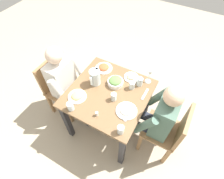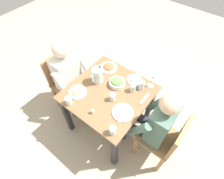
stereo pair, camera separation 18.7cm
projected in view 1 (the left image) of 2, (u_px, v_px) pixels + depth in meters
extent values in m
plane|color=tan|center=(109.00, 124.00, 2.56)|extent=(8.00, 8.00, 0.00)
cube|color=brown|center=(109.00, 93.00, 1.97)|extent=(0.87, 0.87, 0.03)
cube|color=#232328|center=(99.00, 81.00, 2.59)|extent=(0.06, 0.06, 0.73)
cube|color=#232328|center=(67.00, 121.00, 2.18)|extent=(0.06, 0.06, 0.73)
cube|color=#232328|center=(148.00, 101.00, 2.36)|extent=(0.06, 0.06, 0.73)
cube|color=#232328|center=(122.00, 151.00, 1.95)|extent=(0.06, 0.06, 0.73)
cube|color=#997047|center=(66.00, 87.00, 2.71)|extent=(0.04, 0.04, 0.42)
cube|color=#997047|center=(51.00, 103.00, 2.53)|extent=(0.04, 0.04, 0.42)
cube|color=#997047|center=(84.00, 96.00, 2.61)|extent=(0.04, 0.04, 0.42)
cube|color=#997047|center=(70.00, 113.00, 2.43)|extent=(0.04, 0.04, 0.42)
cube|color=#997047|center=(64.00, 90.00, 2.40)|extent=(0.40, 0.40, 0.03)
cube|color=#997047|center=(50.00, 74.00, 2.28)|extent=(0.38, 0.04, 0.42)
cube|color=#997047|center=(166.00, 156.00, 2.07)|extent=(0.04, 0.04, 0.42)
cube|color=#997047|center=(175.00, 132.00, 2.26)|extent=(0.04, 0.04, 0.42)
cube|color=#997047|center=(140.00, 142.00, 2.17)|extent=(0.04, 0.04, 0.42)
cube|color=#997047|center=(150.00, 121.00, 2.36)|extent=(0.04, 0.04, 0.42)
cube|color=#997047|center=(161.00, 129.00, 2.04)|extent=(0.40, 0.40, 0.03)
cube|color=#997047|center=(183.00, 128.00, 1.81)|extent=(0.38, 0.04, 0.42)
cube|color=silver|center=(62.00, 78.00, 2.18)|extent=(0.32, 0.20, 0.50)
sphere|color=beige|center=(54.00, 55.00, 1.89)|extent=(0.19, 0.19, 0.19)
cylinder|color=#2D3342|center=(81.00, 93.00, 2.39)|extent=(0.11, 0.38, 0.11)
cylinder|color=#2D3342|center=(94.00, 106.00, 2.48)|extent=(0.10, 0.10, 0.44)
cylinder|color=silver|center=(80.00, 71.00, 2.23)|extent=(0.08, 0.23, 0.37)
cylinder|color=#2D3342|center=(74.00, 102.00, 2.30)|extent=(0.11, 0.38, 0.11)
cylinder|color=#2D3342|center=(88.00, 116.00, 2.39)|extent=(0.10, 0.10, 0.44)
cylinder|color=silver|center=(60.00, 93.00, 2.01)|extent=(0.08, 0.23, 0.37)
cube|color=#4C6B5B|center=(164.00, 117.00, 1.84)|extent=(0.32, 0.20, 0.50)
sphere|color=#DBB28E|center=(174.00, 96.00, 1.55)|extent=(0.19, 0.19, 0.19)
cylinder|color=#2D3342|center=(141.00, 128.00, 2.07)|extent=(0.11, 0.38, 0.11)
cylinder|color=#2D3342|center=(125.00, 128.00, 2.28)|extent=(0.10, 0.10, 0.44)
cylinder|color=#4C6B5B|center=(145.00, 125.00, 1.76)|extent=(0.08, 0.23, 0.37)
cylinder|color=#2D3342|center=(146.00, 116.00, 2.17)|extent=(0.11, 0.38, 0.11)
cylinder|color=#2D3342|center=(131.00, 117.00, 2.37)|extent=(0.10, 0.10, 0.44)
cylinder|color=#4C6B5B|center=(158.00, 97.00, 1.97)|extent=(0.08, 0.23, 0.37)
cylinder|color=silver|center=(95.00, 77.00, 1.97)|extent=(0.12, 0.12, 0.19)
cube|color=silver|center=(91.00, 81.00, 1.93)|extent=(0.02, 0.02, 0.11)
cube|color=silver|center=(97.00, 69.00, 1.94)|extent=(0.04, 0.03, 0.02)
cylinder|color=white|center=(115.00, 82.00, 2.02)|extent=(0.18, 0.18, 0.05)
ellipsoid|color=#608E47|center=(115.00, 80.00, 1.99)|extent=(0.15, 0.15, 0.06)
cylinder|color=white|center=(77.00, 97.00, 1.92)|extent=(0.20, 0.20, 0.01)
ellipsoid|color=#E0C670|center=(77.00, 96.00, 1.90)|extent=(0.12, 0.12, 0.05)
cylinder|color=white|center=(126.00, 111.00, 1.81)|extent=(0.22, 0.22, 0.01)
ellipsoid|color=white|center=(127.00, 110.00, 1.79)|extent=(0.14, 0.14, 0.05)
cylinder|color=white|center=(131.00, 77.00, 2.09)|extent=(0.18, 0.18, 0.01)
ellipsoid|color=#B7AD89|center=(131.00, 76.00, 2.08)|extent=(0.11, 0.11, 0.04)
cylinder|color=white|center=(104.00, 68.00, 2.19)|extent=(0.21, 0.21, 0.01)
ellipsoid|color=#CC5B33|center=(104.00, 67.00, 2.17)|extent=(0.13, 0.13, 0.05)
cylinder|color=silver|center=(114.00, 97.00, 1.87)|extent=(0.06, 0.06, 0.09)
cylinder|color=silver|center=(132.00, 85.00, 1.96)|extent=(0.06, 0.06, 0.10)
cylinder|color=silver|center=(140.00, 82.00, 1.99)|extent=(0.07, 0.07, 0.11)
cylinder|color=silver|center=(70.00, 106.00, 1.79)|extent=(0.07, 0.07, 0.10)
cylinder|color=silver|center=(121.00, 130.00, 1.63)|extent=(0.07, 0.07, 0.10)
cylinder|color=silver|center=(148.00, 81.00, 2.06)|extent=(0.07, 0.07, 0.01)
cylinder|color=silver|center=(149.00, 78.00, 2.02)|extent=(0.01, 0.01, 0.10)
cone|color=silver|center=(150.00, 72.00, 1.94)|extent=(0.08, 0.08, 0.09)
cylinder|color=white|center=(97.00, 114.00, 1.76)|extent=(0.03, 0.03, 0.04)
cylinder|color=#B2B2B7|center=(97.00, 113.00, 1.74)|extent=(0.03, 0.03, 0.01)
cube|color=silver|center=(145.00, 94.00, 1.94)|extent=(0.17, 0.03, 0.01)
cube|color=silver|center=(96.00, 71.00, 2.16)|extent=(0.18, 0.06, 0.01)
cube|color=silver|center=(127.00, 114.00, 1.78)|extent=(0.17, 0.05, 0.01)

